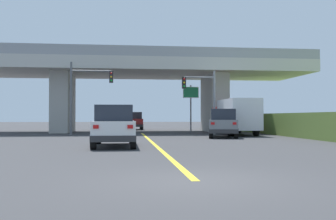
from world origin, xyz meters
name	(u,v)px	position (x,y,z in m)	size (l,w,h in m)	color
ground	(140,132)	(0.00, 29.57, 0.00)	(160.00, 160.00, 0.00)	#353538
overpass_bridge	(140,77)	(0.00, 29.57, 5.44)	(32.25, 9.46, 7.64)	#B7B5AD
lane_divider_stripe	(153,143)	(0.00, 13.31, 0.00)	(0.20, 26.62, 0.01)	yellow
suv_lead	(114,126)	(-2.08, 10.72, 1.02)	(2.03, 4.81, 2.02)	silver
suv_crossing	(223,123)	(5.46, 18.64, 1.01)	(2.96, 4.97, 2.02)	slate
box_truck	(236,116)	(7.43, 22.14, 1.53)	(2.33, 6.83, 2.86)	red
sedan_oncoming	(134,121)	(-0.42, 36.69, 1.01)	(1.95, 4.46, 2.02)	maroon
traffic_signal_nearside	(203,93)	(4.95, 23.17, 3.42)	(2.81, 0.36, 5.33)	slate
traffic_signal_farside	(85,88)	(-4.77, 23.73, 3.79)	(3.49, 0.36, 5.96)	#56595E
highway_sign	(191,98)	(4.68, 27.67, 3.27)	(1.49, 0.17, 4.48)	slate
semi_truck_distant	(120,116)	(-2.31, 57.35, 1.68)	(2.33, 6.67, 3.25)	navy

